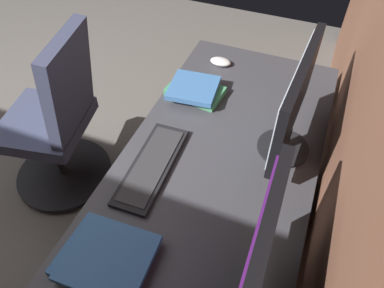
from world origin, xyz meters
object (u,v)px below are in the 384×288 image
object	(u,v)px
monitor_primary	(294,103)
mouse_main	(221,62)
keyboard_main	(152,166)
book_stack_far	(106,257)
drawer_pedestal	(222,209)
book_stack_near	(194,90)
office_chair	(58,126)

from	to	relation	value
monitor_primary	mouse_main	xyz separation A→B (m)	(-0.45, -0.40, -0.22)
keyboard_main	book_stack_far	xyz separation A→B (m)	(0.38, 0.03, 0.01)
drawer_pedestal	keyboard_main	size ratio (longest dim) A/B	1.64
mouse_main	book_stack_near	bearing A→B (deg)	-7.25
drawer_pedestal	mouse_main	size ratio (longest dim) A/B	6.68
monitor_primary	book_stack_far	bearing A→B (deg)	-31.45
keyboard_main	drawer_pedestal	bearing A→B (deg)	123.38
monitor_primary	keyboard_main	distance (m)	0.56
book_stack_far	book_stack_near	bearing A→B (deg)	-177.43
drawer_pedestal	keyboard_main	xyz separation A→B (m)	(0.16, -0.25, 0.39)
drawer_pedestal	office_chair	xyz separation A→B (m)	(-0.10, -0.95, 0.11)
book_stack_near	book_stack_far	size ratio (longest dim) A/B	0.90
mouse_main	office_chair	size ratio (longest dim) A/B	0.11
book_stack_far	monitor_primary	bearing A→B (deg)	148.55
keyboard_main	book_stack_near	distance (m)	0.45
office_chair	drawer_pedestal	bearing A→B (deg)	83.94
book_stack_far	keyboard_main	bearing A→B (deg)	-175.14
office_chair	keyboard_main	bearing A→B (deg)	69.36
book_stack_near	monitor_primary	bearing A→B (deg)	67.83
drawer_pedestal	book_stack_near	distance (m)	0.56
monitor_primary	mouse_main	distance (m)	0.64
mouse_main	book_stack_far	bearing A→B (deg)	0.17
monitor_primary	office_chair	xyz separation A→B (m)	(0.01, -1.13, -0.51)
keyboard_main	mouse_main	distance (m)	0.72
monitor_primary	book_stack_far	size ratio (longest dim) A/B	1.79
drawer_pedestal	office_chair	distance (m)	0.96
keyboard_main	mouse_main	world-z (taller)	mouse_main
keyboard_main	mouse_main	size ratio (longest dim) A/B	4.08
book_stack_near	drawer_pedestal	bearing A→B (deg)	41.11
keyboard_main	office_chair	world-z (taller)	office_chair
mouse_main	book_stack_near	distance (m)	0.27
monitor_primary	book_stack_far	world-z (taller)	monitor_primary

